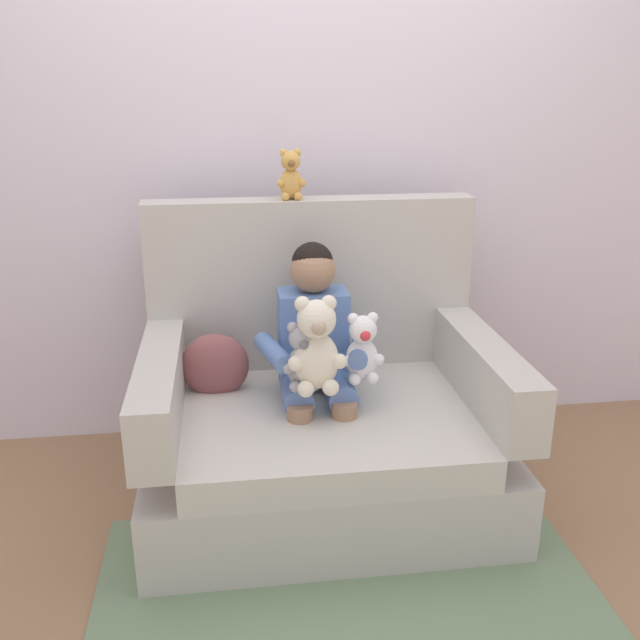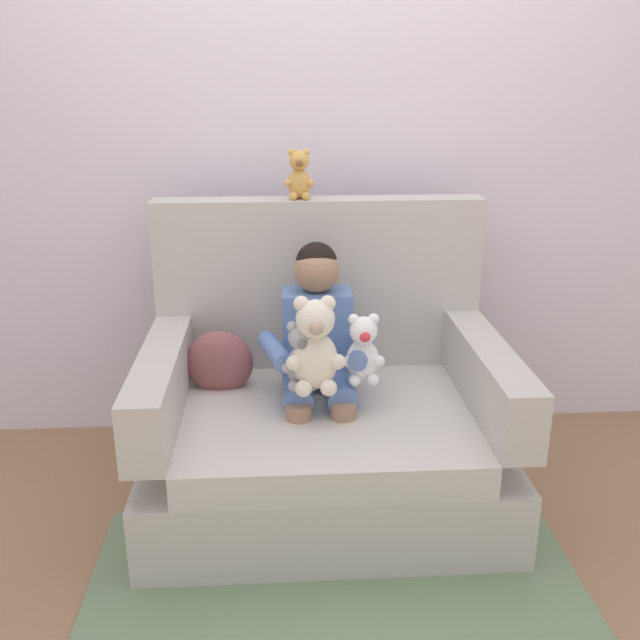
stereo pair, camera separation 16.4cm
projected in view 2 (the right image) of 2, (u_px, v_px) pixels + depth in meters
name	position (u px, v px, depth m)	size (l,w,h in m)	color
ground_plane	(325.00, 499.00, 2.75)	(8.00, 8.00, 0.00)	#936D4C
back_wall	(314.00, 142.00, 2.99)	(6.00, 0.10, 2.60)	silver
armchair	(324.00, 416.00, 2.70)	(1.32, 0.97, 1.11)	#BCB7AD
seated_child	(318.00, 343.00, 2.62)	(0.45, 0.39, 0.82)	#597AB7
plush_cream	(315.00, 347.00, 2.43)	(0.21, 0.17, 0.35)	silver
plush_white	(363.00, 350.00, 2.51)	(0.15, 0.12, 0.26)	white
plush_grey	(302.00, 357.00, 2.46)	(0.15, 0.12, 0.25)	#9E9EA3
plush_honey_on_backrest	(299.00, 176.00, 2.74)	(0.12, 0.09, 0.20)	gold
throw_pillow	(220.00, 363.00, 2.73)	(0.26, 0.12, 0.26)	#8C4C4C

